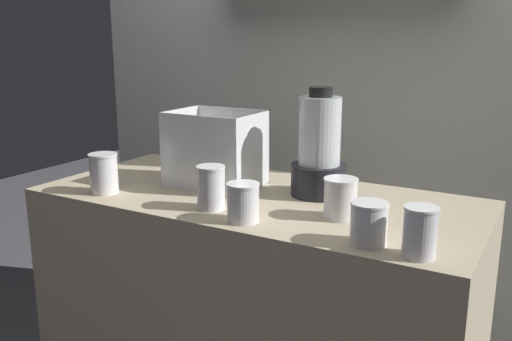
{
  "coord_description": "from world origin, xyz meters",
  "views": [
    {
      "loc": [
        0.84,
        -1.47,
        1.4
      ],
      "look_at": [
        0.0,
        0.0,
        0.98
      ],
      "focal_mm": 38.79,
      "sensor_mm": 36.0,
      "label": 1
    }
  ],
  "objects": [
    {
      "name": "juice_cup_pomegranate_far_right",
      "position": [
        0.45,
        -0.24,
        0.95
      ],
      "size": [
        0.09,
        0.09,
        0.11
      ],
      "color": "white",
      "rests_on": "counter"
    },
    {
      "name": "juice_cup_carrot_rightmost",
      "position": [
        0.57,
        -0.26,
        0.95
      ],
      "size": [
        0.08,
        0.08,
        0.12
      ],
      "color": "white",
      "rests_on": "counter"
    },
    {
      "name": "juice_cup_mango_right",
      "position": [
        0.32,
        -0.08,
        0.95
      ],
      "size": [
        0.1,
        0.1,
        0.11
      ],
      "color": "white",
      "rests_on": "counter"
    },
    {
      "name": "carrot_display_bin",
      "position": [
        -0.18,
        0.04,
        0.98
      ],
      "size": [
        0.29,
        0.22,
        0.25
      ],
      "color": "white",
      "rests_on": "counter"
    },
    {
      "name": "juice_cup_mango_left",
      "position": [
        -0.04,
        -0.19,
        0.96
      ],
      "size": [
        0.09,
        0.09,
        0.13
      ],
      "color": "white",
      "rests_on": "counter"
    },
    {
      "name": "counter",
      "position": [
        0.0,
        0.0,
        0.45
      ],
      "size": [
        1.4,
        0.64,
        0.9
      ],
      "primitive_type": "cube",
      "color": "tan",
      "rests_on": "ground_plane"
    },
    {
      "name": "back_wall_unit",
      "position": [
        -0.0,
        0.77,
        1.26
      ],
      "size": [
        2.6,
        0.24,
        2.5
      ],
      "color": "silver",
      "rests_on": "ground_plane"
    },
    {
      "name": "juice_cup_beet_far_left",
      "position": [
        -0.44,
        -0.22,
        0.96
      ],
      "size": [
        0.09,
        0.09,
        0.13
      ],
      "color": "white",
      "rests_on": "counter"
    },
    {
      "name": "blender_pitcher",
      "position": [
        0.17,
        0.1,
        1.04
      ],
      "size": [
        0.18,
        0.18,
        0.34
      ],
      "color": "black",
      "rests_on": "counter"
    },
    {
      "name": "juice_cup_mango_middle",
      "position": [
        0.1,
        -0.24,
        0.95
      ],
      "size": [
        0.09,
        0.09,
        0.11
      ],
      "color": "white",
      "rests_on": "counter"
    }
  ]
}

